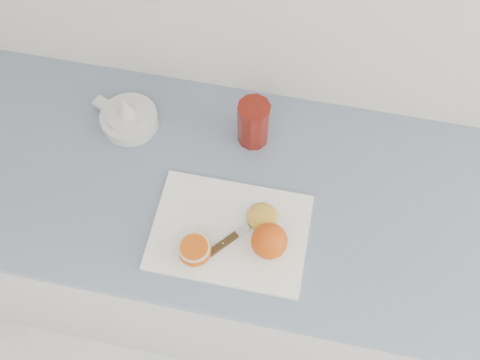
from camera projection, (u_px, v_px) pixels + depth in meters
The scene contains 8 objects.
counter at pixel (221, 247), 1.72m from camera, with size 2.53×0.64×0.89m.
cutting_board at pixel (230, 232), 1.26m from camera, with size 0.37×0.26×0.01m, color white.
whole_orange at pixel (269, 241), 1.20m from camera, with size 0.08×0.08×0.08m.
half_orange at pixel (195, 250), 1.21m from camera, with size 0.08×0.08×0.05m.
squeezed_shell at pixel (262, 217), 1.26m from camera, with size 0.07×0.07×0.03m.
paring_knife at pixel (229, 240), 1.24m from camera, with size 0.13×0.15×0.01m.
citrus_juicer at pixel (128, 117), 1.39m from camera, with size 0.19×0.15×0.10m.
red_tumbler at pixel (253, 124), 1.34m from camera, with size 0.08×0.08×0.14m.
Camera 1 is at (-0.01, 1.10, 2.07)m, focal length 40.00 mm.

